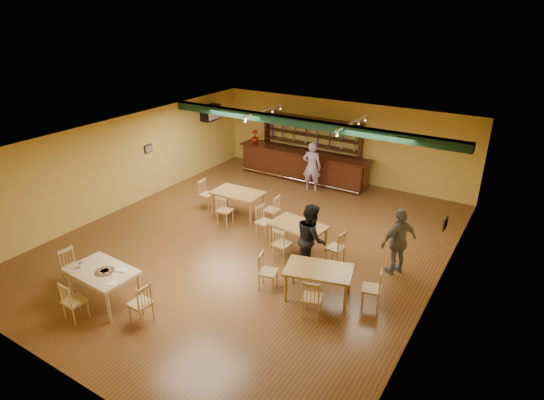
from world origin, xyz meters
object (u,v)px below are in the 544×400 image
Objects in this scene: bar_counter at (303,165)px; patron_bar at (312,167)px; dining_table_a at (238,203)px; dining_table_d at (318,283)px; dining_table_b at (298,237)px; near_table at (104,286)px; patron_right_a at (311,238)px.

patron_bar is at bearing -46.04° from bar_counter.
dining_table_d is at bearing -34.58° from dining_table_a.
bar_counter reaches higher than dining_table_b.
dining_table_d is (1.48, -1.72, 0.00)m from dining_table_b.
patron_right_a is (3.36, 3.63, 0.51)m from near_table.
dining_table_b is 0.82× the size of patron_bar.
patron_right_a is (-0.68, 0.92, 0.54)m from dining_table_d.
bar_counter is 2.87× the size of patron_right_a.
dining_table_a is at bearing -93.60° from bar_counter.
near_table is at bearing 100.70° from patron_right_a.
near_table reaches higher than dining_table_b.
patron_bar is (0.80, -0.83, 0.35)m from bar_counter.
patron_right_a reaches higher than dining_table_a.
patron_right_a is at bearing 50.15° from near_table.
near_table is 0.85× the size of patron_bar.
bar_counter is 9.24m from near_table.
dining_table_a is (-0.25, -3.90, -0.17)m from bar_counter.
dining_table_d reaches higher than dining_table_b.
dining_table_d is 4.86m from near_table.
bar_counter is 2.91× the size of patron_bar.
dining_table_a is 3.29m from patron_bar.
patron_right_a reaches higher than near_table.
patron_right_a is at bearing 110.72° from dining_table_d.
dining_table_a is 5.34m from near_table.
dining_table_b is 0.81× the size of patron_right_a.
near_table is 0.84× the size of patron_right_a.
patron_bar reaches higher than dining_table_a.
dining_table_a is 0.87× the size of patron_bar.
dining_table_b is 2.26m from dining_table_d.
dining_table_b is 0.97× the size of near_table.
dining_table_a is 0.86× the size of patron_right_a.
patron_bar reaches higher than dining_table_d.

